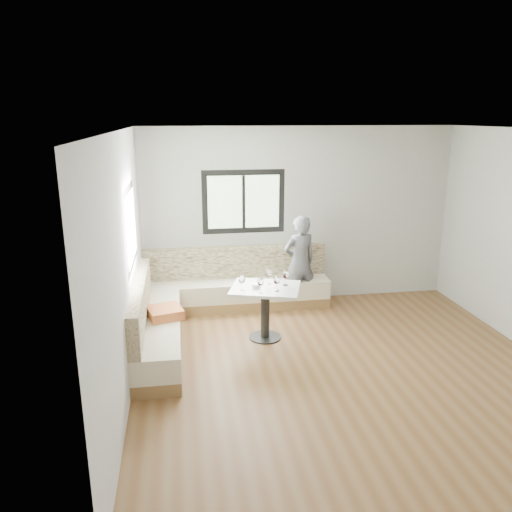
% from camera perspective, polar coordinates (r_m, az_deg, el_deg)
% --- Properties ---
extents(room, '(5.01, 5.01, 2.81)m').
position_cam_1_polar(room, '(5.76, 9.88, 0.04)').
color(room, brown).
rests_on(room, ground).
extents(banquette, '(2.90, 2.80, 0.95)m').
position_cam_1_polar(banquette, '(7.29, -5.88, -5.37)').
color(banquette, olive).
rests_on(banquette, ground).
extents(table, '(1.06, 0.93, 0.74)m').
position_cam_1_polar(table, '(6.74, 1.07, -5.05)').
color(table, black).
rests_on(table, ground).
extents(person, '(0.61, 0.48, 1.47)m').
position_cam_1_polar(person, '(7.84, 4.98, -0.68)').
color(person, '#575961').
rests_on(person, ground).
extents(olive_ramekin, '(0.11, 0.11, 0.04)m').
position_cam_1_polar(olive_ramekin, '(6.67, 0.02, -3.39)').
color(olive_ramekin, white).
rests_on(olive_ramekin, table).
extents(wine_glass_a, '(0.09, 0.09, 0.20)m').
position_cam_1_polar(wine_glass_a, '(6.53, -1.62, -2.74)').
color(wine_glass_a, white).
rests_on(wine_glass_a, table).
extents(wine_glass_b, '(0.09, 0.09, 0.20)m').
position_cam_1_polar(wine_glass_b, '(6.43, 0.52, -3.02)').
color(wine_glass_b, white).
rests_on(wine_glass_b, table).
extents(wine_glass_c, '(0.09, 0.09, 0.20)m').
position_cam_1_polar(wine_glass_c, '(6.50, 2.38, -2.84)').
color(wine_glass_c, white).
rests_on(wine_glass_c, table).
extents(wine_glass_d, '(0.09, 0.09, 0.20)m').
position_cam_1_polar(wine_glass_d, '(6.77, 1.43, -2.06)').
color(wine_glass_d, white).
rests_on(wine_glass_d, table).
extents(wine_glass_e, '(0.09, 0.09, 0.20)m').
position_cam_1_polar(wine_glass_e, '(6.71, 3.40, -2.23)').
color(wine_glass_e, white).
rests_on(wine_glass_e, table).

